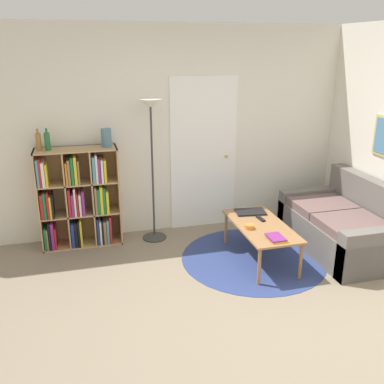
% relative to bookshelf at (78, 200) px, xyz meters
% --- Properties ---
extents(ground_plane, '(14.00, 14.00, 0.00)m').
position_rel_bookshelf_xyz_m(ground_plane, '(1.41, -2.12, -0.58)').
color(ground_plane, gray).
extents(wall_back, '(7.13, 0.11, 2.60)m').
position_rel_bookshelf_xyz_m(wall_back, '(1.42, 0.22, 0.71)').
color(wall_back, silver).
rests_on(wall_back, ground_plane).
extents(rug, '(1.66, 1.66, 0.01)m').
position_rel_bookshelf_xyz_m(rug, '(1.91, -0.92, -0.57)').
color(rug, navy).
rests_on(rug, ground_plane).
extents(bookshelf, '(0.95, 0.34, 1.20)m').
position_rel_bookshelf_xyz_m(bookshelf, '(0.00, 0.00, 0.00)').
color(bookshelf, tan).
rests_on(bookshelf, ground_plane).
extents(floor_lamp, '(0.30, 0.30, 1.75)m').
position_rel_bookshelf_xyz_m(floor_lamp, '(0.90, -0.07, 0.81)').
color(floor_lamp, '#333333').
rests_on(floor_lamp, ground_plane).
extents(couch, '(0.90, 1.52, 0.84)m').
position_rel_bookshelf_xyz_m(couch, '(3.07, -0.95, -0.30)').
color(couch, '#66605B').
rests_on(couch, ground_plane).
extents(coffee_table, '(0.55, 1.10, 0.43)m').
position_rel_bookshelf_xyz_m(coffee_table, '(1.96, -0.96, -0.18)').
color(coffee_table, '#996B42').
rests_on(coffee_table, ground_plane).
extents(laptop, '(0.38, 0.27, 0.02)m').
position_rel_bookshelf_xyz_m(laptop, '(1.99, -0.59, -0.13)').
color(laptop, black).
rests_on(laptop, coffee_table).
extents(bowl, '(0.10, 0.10, 0.05)m').
position_rel_bookshelf_xyz_m(bowl, '(1.79, -1.03, -0.12)').
color(bowl, orange).
rests_on(bowl, coffee_table).
extents(book_stack_on_table, '(0.17, 0.23, 0.03)m').
position_rel_bookshelf_xyz_m(book_stack_on_table, '(1.96, -1.35, -0.13)').
color(book_stack_on_table, gold).
rests_on(book_stack_on_table, coffee_table).
extents(remote, '(0.06, 0.16, 0.02)m').
position_rel_bookshelf_xyz_m(remote, '(2.02, -0.81, -0.13)').
color(remote, black).
rests_on(remote, coffee_table).
extents(bottle_left, '(0.06, 0.06, 0.25)m').
position_rel_bookshelf_xyz_m(bottle_left, '(-0.37, 0.01, 0.73)').
color(bottle_left, olive).
rests_on(bottle_left, bookshelf).
extents(bottle_middle, '(0.06, 0.06, 0.25)m').
position_rel_bookshelf_xyz_m(bottle_middle, '(-0.28, 0.01, 0.73)').
color(bottle_middle, '#236633').
rests_on(bottle_middle, bookshelf).
extents(vase_on_shelf, '(0.12, 0.12, 0.22)m').
position_rel_bookshelf_xyz_m(vase_on_shelf, '(0.38, 0.00, 0.74)').
color(vase_on_shelf, slate).
rests_on(vase_on_shelf, bookshelf).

